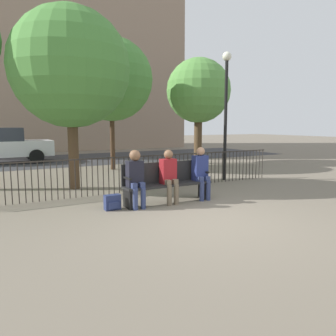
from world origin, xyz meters
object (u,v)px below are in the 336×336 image
(tree_3, at_px, (199,91))
(park_bench, at_px, (166,181))
(backpack, at_px, (112,202))
(seated_person_1, at_px, (169,174))
(lamp_post, at_px, (226,97))
(seated_person_0, at_px, (136,175))
(seated_person_2, at_px, (201,171))
(tree_2, at_px, (111,79))
(parked_car_0, at_px, (1,145))
(tree_1, at_px, (70,68))

(tree_3, bearing_deg, park_bench, -129.66)
(park_bench, relative_size, backpack, 6.34)
(seated_person_1, xyz_separation_m, lamp_post, (3.08, 1.88, 1.92))
(lamp_post, bearing_deg, park_bench, -150.49)
(seated_person_0, distance_m, seated_person_2, 1.68)
(tree_2, xyz_separation_m, tree_3, (4.06, 0.02, -0.24))
(lamp_post, xyz_separation_m, parked_car_0, (-6.03, 8.49, -1.76))
(backpack, xyz_separation_m, lamp_post, (4.39, 1.79, 2.44))
(park_bench, bearing_deg, tree_2, 82.09)
(park_bench, distance_m, tree_1, 4.08)
(seated_person_1, height_order, tree_2, tree_2)
(parked_car_0, bearing_deg, backpack, -80.90)
(seated_person_0, height_order, parked_car_0, parked_car_0)
(tree_1, height_order, lamp_post, tree_1)
(backpack, xyz_separation_m, tree_2, (2.12, 5.89, 3.32))
(tree_1, bearing_deg, seated_person_2, -50.25)
(park_bench, bearing_deg, seated_person_0, -170.93)
(seated_person_1, relative_size, seated_person_2, 0.98)
(tree_1, distance_m, parked_car_0, 8.10)
(tree_1, bearing_deg, tree_2, 54.79)
(park_bench, distance_m, lamp_post, 4.12)
(backpack, relative_size, tree_1, 0.07)
(tree_1, relative_size, tree_3, 1.04)
(tree_2, relative_size, lamp_post, 1.28)
(tree_2, distance_m, tree_3, 4.07)
(seated_person_1, relative_size, lamp_post, 0.30)
(lamp_post, bearing_deg, backpack, -157.85)
(park_bench, distance_m, seated_person_2, 0.90)
(tree_2, bearing_deg, backpack, -109.76)
(tree_2, bearing_deg, seated_person_2, -89.48)
(park_bench, relative_size, tree_2, 0.41)
(seated_person_1, bearing_deg, seated_person_0, 179.87)
(park_bench, xyz_separation_m, seated_person_0, (-0.81, -0.13, 0.20))
(seated_person_2, xyz_separation_m, tree_2, (-0.05, 5.98, 2.78))
(tree_1, relative_size, parked_car_0, 1.15)
(seated_person_0, bearing_deg, seated_person_2, -0.01)
(seated_person_1, distance_m, tree_1, 4.05)
(seated_person_0, bearing_deg, backpack, 169.91)
(seated_person_2, distance_m, parked_car_0, 11.05)
(tree_2, distance_m, parked_car_0, 6.35)
(seated_person_0, distance_m, backpack, 0.75)
(backpack, xyz_separation_m, tree_1, (-0.14, 2.69, 3.09))
(tree_1, height_order, tree_3, tree_1)
(park_bench, bearing_deg, lamp_post, 29.51)
(parked_car_0, bearing_deg, lamp_post, -54.60)
(backpack, relative_size, tree_3, 0.07)
(seated_person_1, xyz_separation_m, seated_person_2, (0.87, 0.00, 0.01))
(seated_person_1, bearing_deg, lamp_post, 31.32)
(seated_person_2, bearing_deg, tree_1, 129.75)
(tree_3, height_order, lamp_post, tree_3)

